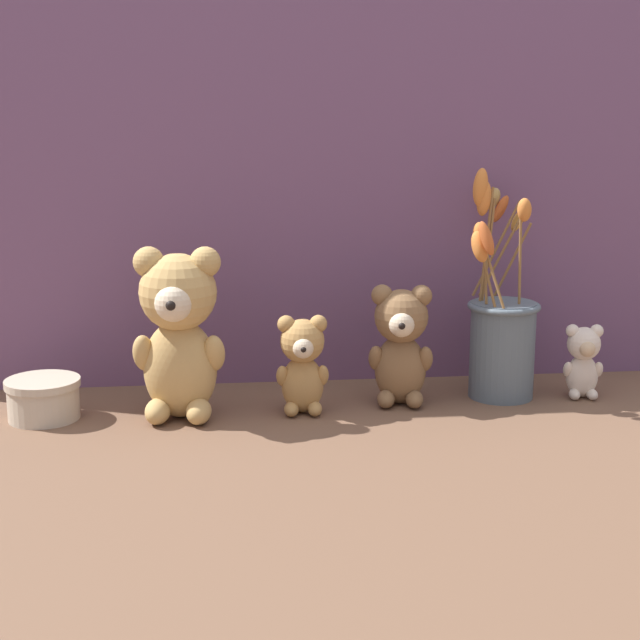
% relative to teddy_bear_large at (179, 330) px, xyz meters
% --- Properties ---
extents(ground_plane, '(4.00, 4.00, 0.00)m').
position_rel_teddy_bear_large_xyz_m(ground_plane, '(0.21, 0.01, -0.13)').
color(ground_plane, brown).
extents(backdrop_wall, '(1.34, 0.02, 0.63)m').
position_rel_teddy_bear_large_xyz_m(backdrop_wall, '(0.21, 0.18, 0.18)').
color(backdrop_wall, '#704C70').
rests_on(backdrop_wall, ground).
extents(teddy_bear_large, '(0.14, 0.13, 0.26)m').
position_rel_teddy_bear_large_xyz_m(teddy_bear_large, '(0.00, 0.00, 0.00)').
color(teddy_bear_large, tan).
rests_on(teddy_bear_large, ground).
extents(teddy_bear_medium, '(0.10, 0.10, 0.19)m').
position_rel_teddy_bear_large_xyz_m(teddy_bear_medium, '(0.34, 0.03, -0.04)').
color(teddy_bear_medium, olive).
rests_on(teddy_bear_medium, ground).
extents(teddy_bear_small, '(0.08, 0.08, 0.15)m').
position_rel_teddy_bear_large_xyz_m(teddy_bear_small, '(0.18, 0.00, -0.06)').
color(teddy_bear_small, tan).
rests_on(teddy_bear_small, ground).
extents(teddy_bear_tiny, '(0.07, 0.06, 0.12)m').
position_rel_teddy_bear_large_xyz_m(teddy_bear_tiny, '(0.63, 0.04, -0.07)').
color(teddy_bear_tiny, beige).
rests_on(teddy_bear_tiny, ground).
extents(flower_vase, '(0.13, 0.17, 0.36)m').
position_rel_teddy_bear_large_xyz_m(flower_vase, '(0.50, 0.06, -0.03)').
color(flower_vase, slate).
rests_on(flower_vase, ground).
extents(decorative_tin_tall, '(0.11, 0.11, 0.06)m').
position_rel_teddy_bear_large_xyz_m(decorative_tin_tall, '(-0.20, 0.01, -0.10)').
color(decorative_tin_tall, beige).
rests_on(decorative_tin_tall, ground).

